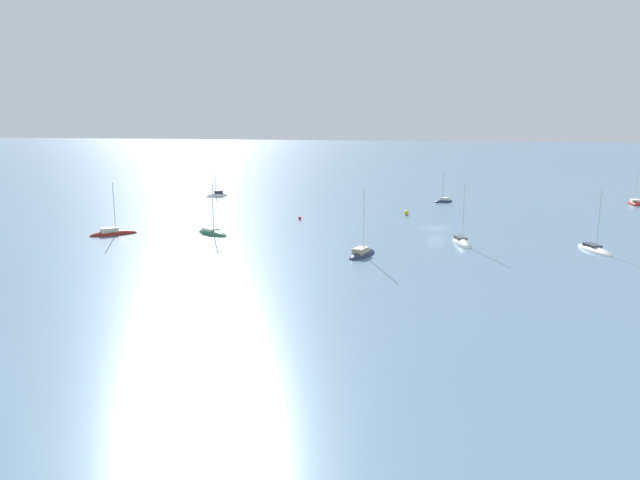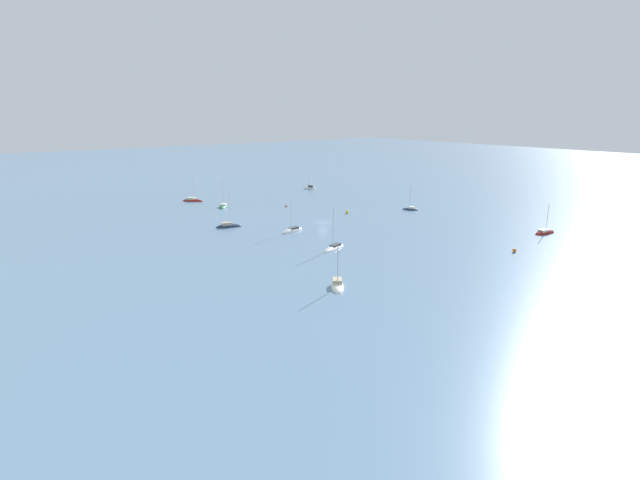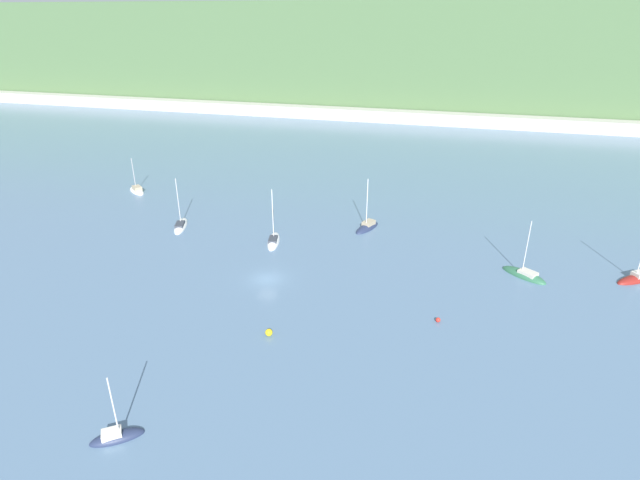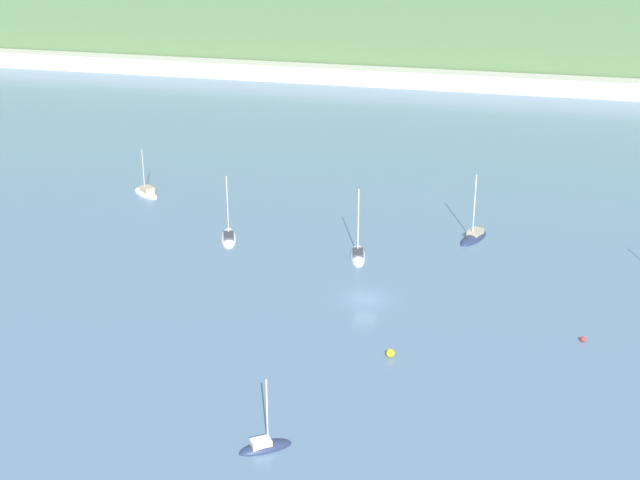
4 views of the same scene
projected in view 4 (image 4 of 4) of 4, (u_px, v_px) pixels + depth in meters
ground_plane at (366, 299)px, 101.51m from camera, size 600.00×600.00×0.00m
shore_town_strip at (469, 81)px, 205.74m from camera, size 381.48×6.00×3.93m
sailboat_2 at (146, 193)px, 136.20m from camera, size 6.13×5.37×7.88m
sailboat_3 at (265, 447)px, 74.43m from camera, size 4.68×4.02×7.20m
sailboat_4 at (229, 238)px, 118.91m from camera, size 4.40×7.59×9.34m
sailboat_6 at (358, 256)px, 113.13m from camera, size 3.49×7.17×9.84m
sailboat_7 at (473, 238)px, 118.85m from camera, size 4.27×6.83×9.82m
mooring_buoy_0 at (583, 339)px, 91.91m from camera, size 0.58×0.58×0.58m
mooring_buoy_2 at (390, 353)px, 88.84m from camera, size 0.86×0.86×0.86m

